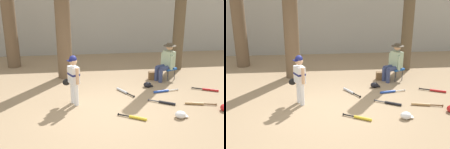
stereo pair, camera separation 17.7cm
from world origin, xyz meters
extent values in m
plane|color=#937A5B|center=(0.00, 0.00, 0.00)|extent=(60.00, 60.00, 0.00)
cube|color=#9E9E99|center=(0.00, 6.02, 1.58)|extent=(18.00, 0.36, 3.15)
cone|color=brown|center=(-1.10, 2.76, 0.00)|extent=(0.78, 0.78, 0.29)
cylinder|color=brown|center=(2.92, 3.27, 2.09)|extent=(0.39, 0.39, 4.17)
cone|color=brown|center=(2.92, 3.27, 0.00)|extent=(0.67, 0.67, 0.24)
cylinder|color=white|center=(-0.74, 0.45, 0.29)|extent=(0.12, 0.12, 0.58)
cylinder|color=white|center=(-0.83, 0.61, 0.29)|extent=(0.12, 0.12, 0.58)
cube|color=white|center=(-0.78, 0.53, 0.80)|extent=(0.32, 0.36, 0.44)
cube|color=navy|center=(-0.78, 0.53, 0.82)|extent=(0.33, 0.37, 0.05)
sphere|color=tan|center=(-0.78, 0.53, 1.15)|extent=(0.20, 0.20, 0.20)
sphere|color=navy|center=(-0.78, 0.53, 1.21)|extent=(0.19, 0.19, 0.19)
cube|color=navy|center=(-0.86, 0.49, 1.19)|extent=(0.15, 0.17, 0.02)
cylinder|color=tan|center=(-0.69, 0.31, 0.84)|extent=(0.11, 0.11, 0.42)
cylinder|color=tan|center=(-0.92, 0.70, 0.72)|extent=(0.11, 0.11, 0.40)
ellipsoid|color=black|center=(-0.98, 0.69, 0.56)|extent=(0.25, 0.21, 0.18)
cube|color=#194C9E|center=(2.24, 2.13, 0.38)|extent=(0.53, 0.53, 0.06)
cylinder|color=#333338|center=(2.16, 1.93, 0.19)|extent=(0.02, 0.02, 0.38)
cylinder|color=#333338|center=(2.04, 2.21, 0.19)|extent=(0.02, 0.02, 0.38)
cylinder|color=#333338|center=(2.43, 2.06, 0.19)|extent=(0.02, 0.02, 0.38)
cylinder|color=#333338|center=(2.31, 2.33, 0.19)|extent=(0.02, 0.02, 0.38)
cylinder|color=navy|center=(1.91, 1.88, 0.21)|extent=(0.13, 0.13, 0.43)
cylinder|color=navy|center=(1.83, 2.06, 0.21)|extent=(0.13, 0.13, 0.43)
cylinder|color=navy|center=(2.09, 1.96, 0.43)|extent=(0.43, 0.30, 0.15)
cylinder|color=navy|center=(2.01, 2.14, 0.43)|extent=(0.43, 0.30, 0.15)
cube|color=#99B293|center=(2.24, 2.13, 0.69)|extent=(0.37, 0.43, 0.52)
cylinder|color=#99B293|center=(2.25, 1.90, 0.63)|extent=(0.12, 0.12, 0.46)
cylinder|color=#99B293|center=(2.07, 2.30, 0.63)|extent=(0.12, 0.12, 0.46)
sphere|color=tan|center=(2.24, 2.13, 1.09)|extent=(0.22, 0.22, 0.22)
cylinder|color=#4C4233|center=(2.24, 2.13, 1.12)|extent=(0.40, 0.40, 0.02)
cylinder|color=#4C4233|center=(2.24, 2.13, 1.16)|extent=(0.20, 0.20, 0.09)
cube|color=brown|center=(1.78, 2.18, 0.13)|extent=(0.35, 0.21, 0.26)
cone|color=brown|center=(-3.08, 4.23, 0.00)|extent=(0.69, 0.69, 0.29)
cylinder|color=black|center=(1.61, 0.22, 0.03)|extent=(0.41, 0.28, 0.07)
cylinder|color=#4C4C51|center=(1.29, 0.41, 0.03)|extent=(0.26, 0.18, 0.03)
cylinder|color=#4C4C51|center=(1.17, 0.48, 0.03)|extent=(0.04, 0.06, 0.06)
cylinder|color=red|center=(3.16, 0.97, 0.03)|extent=(0.43, 0.26, 0.07)
cylinder|color=black|center=(2.82, 1.13, 0.03)|extent=(0.28, 0.16, 0.03)
cylinder|color=black|center=(2.69, 1.20, 0.03)|extent=(0.04, 0.06, 0.06)
cylinder|color=#B7BCC6|center=(0.57, 1.22, 0.03)|extent=(0.28, 0.43, 0.07)
cylinder|color=black|center=(0.76, 0.89, 0.03)|extent=(0.18, 0.28, 0.03)
cylinder|color=black|center=(0.83, 0.75, 0.03)|extent=(0.06, 0.04, 0.06)
cylinder|color=tan|center=(2.30, 0.11, 0.03)|extent=(0.47, 0.18, 0.07)
cylinder|color=brown|center=(2.68, 0.01, 0.03)|extent=(0.31, 0.11, 0.03)
cylinder|color=brown|center=(2.83, -0.02, 0.03)|extent=(0.03, 0.06, 0.06)
cylinder|color=yellow|center=(0.67, -0.51, 0.03)|extent=(0.40, 0.27, 0.07)
cylinder|color=black|center=(0.37, -0.34, 0.03)|extent=(0.26, 0.17, 0.03)
cylinder|color=black|center=(0.25, -0.26, 0.03)|extent=(0.04, 0.06, 0.06)
cylinder|color=#2347AD|center=(1.69, 1.03, 0.03)|extent=(0.47, 0.15, 0.07)
cylinder|color=silver|center=(2.06, 1.10, 0.03)|extent=(0.31, 0.09, 0.03)
cylinder|color=silver|center=(2.22, 1.13, 0.03)|extent=(0.02, 0.06, 0.06)
ellipsoid|color=silver|center=(1.68, -0.55, 0.08)|extent=(0.26, 0.23, 0.17)
cube|color=silver|center=(1.80, -0.55, 0.03)|extent=(0.10, 0.13, 0.02)
ellipsoid|color=black|center=(1.40, 1.51, 0.07)|extent=(0.24, 0.22, 0.17)
cube|color=black|center=(1.52, 1.51, 0.03)|extent=(0.10, 0.12, 0.02)
camera|label=1|loc=(-0.62, -6.08, 2.98)|focal=43.84mm
camera|label=2|loc=(-0.44, -6.10, 2.98)|focal=43.84mm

